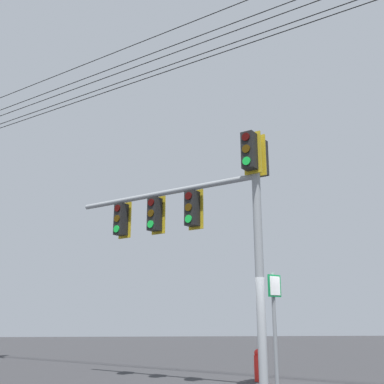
# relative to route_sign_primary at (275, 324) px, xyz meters

# --- Properties ---
(signal_mast_assembly) EXTENTS (4.91, 4.07, 5.94)m
(signal_mast_assembly) POSITION_rel_route_sign_primary_xyz_m (1.01, -2.62, 2.76)
(signal_mast_assembly) COLOR gray
(signal_mast_assembly) RESTS_ON ground
(route_sign_primary) EXTENTS (0.29, 0.21, 2.46)m
(route_sign_primary) POSITION_rel_route_sign_primary_xyz_m (0.00, 0.00, 0.00)
(route_sign_primary) COLOR slate
(route_sign_primary) RESTS_ON ground
(fire_hydrant) EXTENTS (0.22, 0.31, 0.81)m
(fire_hydrant) POSITION_rel_route_sign_primary_xyz_m (-0.57, -4.13, -1.11)
(fire_hydrant) COLOR red
(fire_hydrant) RESTS_ON ground
(overhead_wire_span) EXTENTS (20.07, 15.17, 1.40)m
(overhead_wire_span) POSITION_rel_route_sign_primary_xyz_m (-1.05, -1.00, 7.54)
(overhead_wire_span) COLOR black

